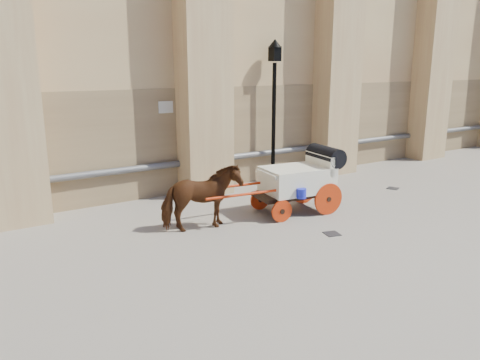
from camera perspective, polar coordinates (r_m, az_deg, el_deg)
ground at (r=11.38m, az=9.05°, el=-4.90°), size 90.00×90.00×0.00m
horse at (r=10.45m, az=-4.73°, el=-2.22°), size 1.86×1.06×1.48m
carriage at (r=11.83m, az=7.49°, el=0.29°), size 3.79×1.44×1.62m
street_lamp at (r=14.55m, az=4.16°, el=8.76°), size 0.41×0.41×4.38m
drain_grate_near at (r=10.56m, az=11.15°, el=-6.45°), size 0.39×0.39×0.01m
drain_grate_far at (r=14.83m, az=18.13°, el=-0.96°), size 0.42×0.42×0.01m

